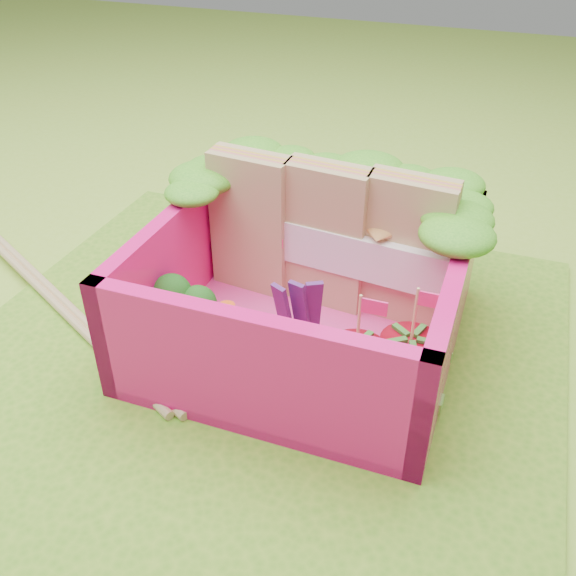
% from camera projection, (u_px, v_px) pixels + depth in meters
% --- Properties ---
extents(ground, '(14.00, 14.00, 0.00)m').
position_uv_depth(ground, '(253.00, 361.00, 2.84)').
color(ground, '#93C136').
rests_on(ground, ground).
extents(placemat, '(2.60, 2.60, 0.03)m').
position_uv_depth(placemat, '(253.00, 359.00, 2.83)').
color(placemat, '#5C9D23').
rests_on(placemat, ground).
extents(bento_floor, '(1.30, 1.30, 0.05)m').
position_uv_depth(bento_floor, '(306.00, 333.00, 2.92)').
color(bento_floor, '#FB40A0').
rests_on(bento_floor, placemat).
extents(bento_box, '(1.30, 1.30, 0.55)m').
position_uv_depth(bento_box, '(307.00, 287.00, 2.78)').
color(bento_box, '#FF157F').
rests_on(bento_box, placemat).
extents(lettuce_ruffle, '(1.43, 0.77, 0.11)m').
position_uv_depth(lettuce_ruffle, '(339.00, 177.00, 2.93)').
color(lettuce_ruffle, '#31941B').
rests_on(lettuce_ruffle, bento_box).
extents(sandwich_stack, '(1.24, 0.30, 0.68)m').
position_uv_depth(sandwich_stack, '(327.00, 237.00, 2.92)').
color(sandwich_stack, tan).
rests_on(sandwich_stack, bento_floor).
extents(broccoli, '(0.33, 0.33, 0.26)m').
position_uv_depth(broccoli, '(177.00, 304.00, 2.74)').
color(broccoli, '#608F45').
rests_on(broccoli, bento_floor).
extents(carrot_sticks, '(0.16, 0.15, 0.27)m').
position_uv_depth(carrot_sticks, '(215.00, 334.00, 2.65)').
color(carrot_sticks, orange).
rests_on(carrot_sticks, bento_floor).
extents(purple_wedges, '(0.16, 0.12, 0.38)m').
position_uv_depth(purple_wedges, '(300.00, 317.00, 2.65)').
color(purple_wedges, '#3F1957').
rests_on(purple_wedges, bento_floor).
extents(strawberry_left, '(0.23, 0.23, 0.47)m').
position_uv_depth(strawberry_left, '(355.00, 369.00, 2.48)').
color(strawberry_left, '#B70B21').
rests_on(strawberry_left, bento_floor).
extents(strawberry_right, '(0.24, 0.24, 0.48)m').
position_uv_depth(strawberry_right, '(408.00, 363.00, 2.51)').
color(strawberry_right, '#B70B21').
rests_on(strawberry_right, bento_floor).
extents(snap_peas, '(0.63, 0.53, 0.05)m').
position_uv_depth(snap_peas, '(379.00, 379.00, 2.59)').
color(snap_peas, '#6DBE3B').
rests_on(snap_peas, bento_floor).
extents(chopsticks, '(1.87, 1.01, 0.04)m').
position_uv_depth(chopsticks, '(60.00, 303.00, 3.12)').
color(chopsticks, tan).
rests_on(chopsticks, placemat).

